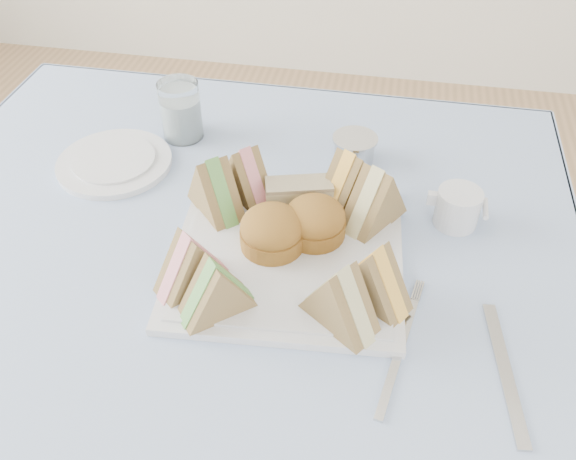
% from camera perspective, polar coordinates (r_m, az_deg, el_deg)
% --- Properties ---
extents(table, '(0.90, 0.90, 0.74)m').
position_cam_1_polar(table, '(1.14, -5.55, -16.95)').
color(table, brown).
rests_on(table, floor).
extents(tablecloth, '(1.02, 1.02, 0.01)m').
position_cam_1_polar(tablecloth, '(0.84, -7.21, -3.77)').
color(tablecloth, '#9BABD9').
rests_on(tablecloth, table).
extents(serving_plate, '(0.34, 0.34, 0.01)m').
position_cam_1_polar(serving_plate, '(0.84, -0.00, -2.21)').
color(serving_plate, silver).
rests_on(serving_plate, tablecloth).
extents(sandwich_fl_a, '(0.10, 0.10, 0.09)m').
position_cam_1_polar(sandwich_fl_a, '(0.77, -9.10, -2.81)').
color(sandwich_fl_a, olive).
rests_on(sandwich_fl_a, serving_plate).
extents(sandwich_fl_b, '(0.10, 0.09, 0.08)m').
position_cam_1_polar(sandwich_fl_b, '(0.74, -6.81, -5.28)').
color(sandwich_fl_b, olive).
rests_on(sandwich_fl_b, serving_plate).
extents(sandwich_fr_a, '(0.11, 0.09, 0.09)m').
position_cam_1_polar(sandwich_fr_a, '(0.75, 8.08, -4.15)').
color(sandwich_fr_a, olive).
rests_on(sandwich_fr_a, serving_plate).
extents(sandwich_fr_b, '(0.11, 0.10, 0.09)m').
position_cam_1_polar(sandwich_fr_b, '(0.72, 4.95, -6.11)').
color(sandwich_fr_b, olive).
rests_on(sandwich_fr_b, serving_plate).
extents(sandwich_bl_a, '(0.11, 0.11, 0.09)m').
position_cam_1_polar(sandwich_bl_a, '(0.88, -6.91, 4.20)').
color(sandwich_bl_a, olive).
rests_on(sandwich_bl_a, serving_plate).
extents(sandwich_bl_b, '(0.10, 0.10, 0.09)m').
position_cam_1_polar(sandwich_bl_b, '(0.91, -3.95, 5.41)').
color(sandwich_bl_b, olive).
rests_on(sandwich_bl_b, serving_plate).
extents(sandwich_br_a, '(0.10, 0.12, 0.09)m').
position_cam_1_polar(sandwich_br_a, '(0.86, 8.16, 3.22)').
color(sandwich_br_a, olive).
rests_on(sandwich_br_a, serving_plate).
extents(sandwich_br_b, '(0.09, 0.11, 0.09)m').
position_cam_1_polar(sandwich_br_b, '(0.89, 5.63, 4.89)').
color(sandwich_br_b, olive).
rests_on(sandwich_br_b, serving_plate).
extents(scone_left, '(0.10, 0.10, 0.06)m').
position_cam_1_polar(scone_left, '(0.82, -1.50, -0.04)').
color(scone_left, '#A57333').
rests_on(scone_left, serving_plate).
extents(scone_right, '(0.11, 0.11, 0.06)m').
position_cam_1_polar(scone_right, '(0.84, 2.52, 0.90)').
color(scone_right, '#A57333').
rests_on(scone_right, serving_plate).
extents(pastry_slice, '(0.10, 0.06, 0.05)m').
position_cam_1_polar(pastry_slice, '(0.89, 1.03, 3.32)').
color(pastry_slice, beige).
rests_on(pastry_slice, serving_plate).
extents(side_plate, '(0.23, 0.23, 0.01)m').
position_cam_1_polar(side_plate, '(1.05, -15.93, 6.08)').
color(side_plate, silver).
rests_on(side_plate, tablecloth).
extents(water_glass, '(0.09, 0.09, 0.10)m').
position_cam_1_polar(water_glass, '(1.07, -10.01, 10.96)').
color(water_glass, white).
rests_on(water_glass, tablecloth).
extents(tea_strainer, '(0.09, 0.09, 0.04)m').
position_cam_1_polar(tea_strainer, '(1.02, 6.22, 7.42)').
color(tea_strainer, '#B7B7B7').
rests_on(tea_strainer, tablecloth).
extents(knife, '(0.04, 0.20, 0.00)m').
position_cam_1_polar(knife, '(0.77, 19.62, -12.30)').
color(knife, '#B7B7B7').
rests_on(knife, tablecloth).
extents(fork, '(0.04, 0.18, 0.00)m').
position_cam_1_polar(fork, '(0.75, 10.25, -11.47)').
color(fork, '#B7B7B7').
rests_on(fork, tablecloth).
extents(creamer_jug, '(0.07, 0.07, 0.06)m').
position_cam_1_polar(creamer_jug, '(0.92, 15.59, 2.02)').
color(creamer_jug, silver).
rests_on(creamer_jug, tablecloth).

